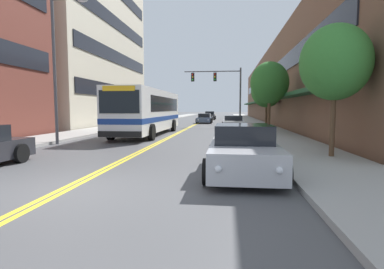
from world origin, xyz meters
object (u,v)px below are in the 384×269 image
Objects in this scene: car_white_parked_right_mid at (233,123)px; street_lamp_left_near at (59,58)px; car_slate_blue_moving_second at (204,119)px; car_dark_grey_moving_lead at (210,116)px; street_tree_right_far at (267,90)px; city_bus at (149,110)px; street_tree_right_near at (335,63)px; traffic_signal_mast at (221,85)px; car_black_parked_left_mid at (152,120)px; street_tree_right_mid at (270,83)px; car_silver_parked_right_foreground at (243,151)px.

street_lamp_left_near reaches higher than car_white_parked_right_mid.
car_slate_blue_moving_second is at bearing 107.36° from car_white_parked_right_mid.
car_dark_grey_moving_lead is at bearing 90.19° from car_slate_blue_moving_second.
car_slate_blue_moving_second is 0.80× the size of street_tree_right_far.
city_bus is at bearing -95.23° from car_dark_grey_moving_lead.
city_bus is at bearing -136.24° from car_white_parked_right_mid.
street_tree_right_near is (9.66, -10.09, 1.77)m from city_bus.
traffic_signal_mast is at bearing 65.58° from street_lamp_left_near.
car_black_parked_left_mid is at bearing 153.38° from car_white_parked_right_mid.
street_tree_right_mid reaches higher than street_tree_right_near.
street_tree_right_far is at bearing -71.68° from car_dark_grey_moving_lead.
street_tree_right_far is at bearing 44.21° from city_bus.
street_tree_right_far is at bearing -4.83° from car_black_parked_left_mid.
car_black_parked_left_mid is 17.46m from street_lamp_left_near.
car_black_parked_left_mid is 0.62× the size of street_lamp_left_near.
street_tree_right_mid reaches higher than car_slate_blue_moving_second.
street_tree_right_mid is 8.30m from street_tree_right_far.
city_bus is at bearing 133.76° from street_tree_right_near.
street_tree_right_near is (3.39, 2.78, 2.91)m from car_silver_parked_right_foreground.
city_bus reaches higher than car_slate_blue_moving_second.
street_tree_right_mid reaches higher than car_black_parked_left_mid.
car_dark_grey_moving_lead is 29.96m from street_tree_right_mid.
street_lamp_left_near is at bearing 145.86° from car_silver_parked_right_foreground.
car_dark_grey_moving_lead is 22.24m from street_tree_right_far.
street_lamp_left_near is (-5.89, -23.88, 3.99)m from car_slate_blue_moving_second.
car_black_parked_left_mid is 14.94m from street_tree_right_mid.
street_tree_right_far is (6.92, -20.91, 3.08)m from car_dark_grey_moving_lead.
car_slate_blue_moving_second is at bearing 52.76° from car_black_parked_left_mid.
car_black_parked_left_mid is 12.54m from street_tree_right_far.
car_white_parked_right_mid is (8.75, -4.39, -0.04)m from car_black_parked_left_mid.
car_dark_grey_moving_lead is 37.56m from street_lamp_left_near.
car_silver_parked_right_foreground is 0.59× the size of street_lamp_left_near.
street_tree_right_mid reaches higher than city_bus.
city_bus is at bearing -172.40° from street_tree_right_mid.
car_white_parked_right_mid is 0.98× the size of car_dark_grey_moving_lead.
traffic_signal_mast is 5.08m from street_tree_right_far.
car_dark_grey_moving_lead is (-3.48, 43.22, -0.02)m from car_silver_parked_right_foreground.
street_lamp_left_near is at bearing -115.10° from city_bus.
traffic_signal_mast is (2.22, -6.03, 3.90)m from car_slate_blue_moving_second.
car_silver_parked_right_foreground is 1.01× the size of car_white_parked_right_mid.
street_tree_right_near is at bearing -78.41° from car_white_parked_right_mid.
street_tree_right_mid is at bearing 94.04° from street_tree_right_near.
car_black_parked_left_mid is at bearing 140.54° from street_tree_right_mid.
street_tree_right_far is (9.70, 9.44, 1.93)m from city_bus.
street_lamp_left_near reaches higher than car_black_parked_left_mid.
street_lamp_left_near reaches higher than street_tree_right_mid.
car_dark_grey_moving_lead is 41.12m from street_tree_right_near.
car_dark_grey_moving_lead is at bearing 99.66° from street_tree_right_near.
car_silver_parked_right_foreground is at bearing -87.10° from traffic_signal_mast.
car_white_parked_right_mid is at bearing -76.00° from traffic_signal_mast.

